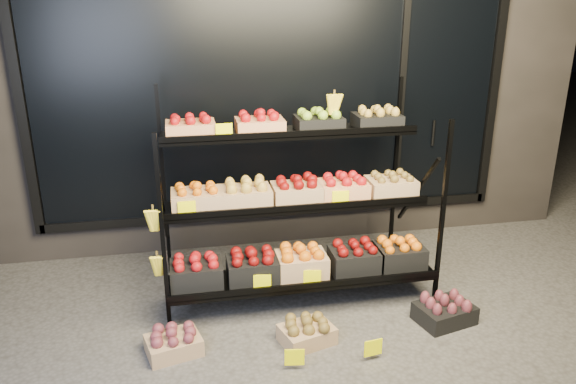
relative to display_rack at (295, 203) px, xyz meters
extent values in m
plane|color=#514F4C|center=(0.01, -0.60, -0.79)|extent=(24.00, 24.00, 0.00)
cube|color=#2D2826|center=(0.01, 2.00, 0.96)|extent=(6.00, 2.00, 3.50)
cube|color=black|center=(0.01, 0.98, 0.76)|extent=(4.20, 0.04, 2.40)
cube|color=black|center=(0.01, 0.96, -0.45)|extent=(4.30, 0.06, 0.08)
cube|color=black|center=(-2.14, 0.96, 0.76)|extent=(0.08, 0.06, 2.50)
cube|color=black|center=(2.16, 0.96, 0.76)|extent=(0.08, 0.06, 2.50)
cube|color=black|center=(1.21, 0.96, 0.76)|extent=(0.06, 0.06, 2.50)
cylinder|color=black|center=(1.56, 0.93, 0.26)|extent=(0.02, 0.02, 0.25)
cube|color=black|center=(-1.01, -0.42, -0.04)|extent=(0.03, 0.03, 1.50)
cube|color=black|center=(1.04, -0.42, -0.04)|extent=(0.03, 0.03, 1.50)
cube|color=black|center=(-1.01, 0.55, 0.04)|extent=(0.03, 0.03, 1.66)
cube|color=black|center=(1.04, 0.55, 0.04)|extent=(0.03, 0.03, 1.66)
cube|color=black|center=(0.01, -0.25, -0.52)|extent=(2.05, 0.42, 0.03)
cube|color=black|center=(0.01, -0.45, -0.49)|extent=(2.05, 0.02, 0.05)
cube|color=black|center=(0.01, 0.05, -0.02)|extent=(2.05, 0.40, 0.03)
cube|color=black|center=(0.01, -0.14, 0.01)|extent=(2.05, 0.02, 0.05)
cube|color=black|center=(0.01, 0.35, 0.48)|extent=(2.05, 0.40, 0.03)
cube|color=black|center=(0.01, 0.16, 0.51)|extent=(2.05, 0.02, 0.05)
cube|color=tan|center=(-0.77, 0.35, 0.55)|extent=(0.38, 0.28, 0.11)
ellipsoid|color=#A40B17|center=(-0.77, 0.35, 0.63)|extent=(0.32, 0.24, 0.07)
cube|color=tan|center=(-0.22, 0.35, 0.55)|extent=(0.38, 0.28, 0.11)
ellipsoid|color=#A40B17|center=(-0.22, 0.35, 0.63)|extent=(0.32, 0.24, 0.07)
cube|color=black|center=(0.27, 0.35, 0.55)|extent=(0.38, 0.28, 0.11)
ellipsoid|color=#8DB72D|center=(0.27, 0.35, 0.63)|extent=(0.32, 0.24, 0.07)
cube|color=black|center=(0.77, 0.35, 0.55)|extent=(0.38, 0.28, 0.11)
ellipsoid|color=#B58D33|center=(0.77, 0.35, 0.63)|extent=(0.32, 0.24, 0.07)
cube|color=tan|center=(-0.76, 0.05, 0.06)|extent=(0.38, 0.28, 0.14)
ellipsoid|color=#D6660B|center=(-0.76, 0.05, 0.16)|extent=(0.32, 0.24, 0.07)
cube|color=tan|center=(-0.38, 0.05, 0.06)|extent=(0.38, 0.28, 0.14)
ellipsoid|color=#B58D33|center=(-0.38, 0.05, 0.16)|extent=(0.32, 0.24, 0.07)
cube|color=tan|center=(0.02, 0.05, 0.06)|extent=(0.38, 0.28, 0.14)
ellipsoid|color=#6F0908|center=(0.02, 0.05, 0.16)|extent=(0.32, 0.24, 0.07)
cube|color=tan|center=(0.40, 0.05, 0.06)|extent=(0.38, 0.28, 0.14)
ellipsoid|color=#A40B17|center=(0.40, 0.05, 0.16)|extent=(0.32, 0.24, 0.07)
cube|color=tan|center=(0.80, 0.05, 0.06)|extent=(0.38, 0.28, 0.14)
ellipsoid|color=brown|center=(0.80, 0.05, 0.16)|extent=(0.32, 0.24, 0.07)
cube|color=black|center=(-0.80, -0.25, -0.42)|extent=(0.38, 0.28, 0.18)
ellipsoid|color=#A40B17|center=(-0.80, -0.25, -0.30)|extent=(0.32, 0.24, 0.07)
cube|color=black|center=(-0.38, -0.25, -0.42)|extent=(0.38, 0.28, 0.18)
ellipsoid|color=#6F0908|center=(-0.38, -0.25, -0.30)|extent=(0.32, 0.24, 0.07)
cube|color=tan|center=(0.00, -0.25, -0.42)|extent=(0.38, 0.28, 0.18)
ellipsoid|color=#D6660B|center=(0.00, -0.25, -0.30)|extent=(0.32, 0.24, 0.07)
cube|color=black|center=(0.42, -0.25, -0.42)|extent=(0.38, 0.28, 0.18)
ellipsoid|color=#6F0908|center=(0.42, -0.25, -0.30)|extent=(0.32, 0.24, 0.07)
cube|color=black|center=(0.79, -0.25, -0.42)|extent=(0.38, 0.28, 0.18)
ellipsoid|color=#D6660B|center=(0.79, -0.25, -0.30)|extent=(0.32, 0.24, 0.07)
ellipsoid|color=yellow|center=(-1.06, -0.40, 0.19)|extent=(0.14, 0.08, 0.22)
ellipsoid|color=yellow|center=(-1.06, -0.40, -0.15)|extent=(0.14, 0.08, 0.22)
ellipsoid|color=yellow|center=(0.36, 0.25, 0.81)|extent=(0.14, 0.08, 0.22)
cube|color=#FFFC00|center=(-0.84, -0.10, 0.05)|extent=(0.13, 0.01, 0.12)
cube|color=#FFFC00|center=(0.34, -0.10, 0.05)|extent=(0.13, 0.01, 0.12)
cube|color=#FFFC00|center=(-0.52, 0.20, 0.55)|extent=(0.13, 0.01, 0.12)
cube|color=#FFFC00|center=(-0.33, -0.40, -0.45)|extent=(0.13, 0.01, 0.12)
cube|color=#FFFC00|center=(0.05, -0.40, -0.45)|extent=(0.13, 0.01, 0.12)
cube|color=#FFFC00|center=(-0.21, -1.00, -0.73)|extent=(0.13, 0.01, 0.12)
cube|color=#FFFC00|center=(0.33, -1.00, -0.73)|extent=(0.13, 0.01, 0.12)
cube|color=tan|center=(-0.99, -0.66, -0.73)|extent=(0.41, 0.35, 0.12)
ellipsoid|color=brown|center=(-0.99, -0.66, -0.63)|extent=(0.35, 0.29, 0.07)
cube|color=tan|center=(-0.06, -0.71, -0.73)|extent=(0.42, 0.36, 0.12)
ellipsoid|color=brown|center=(-0.06, -0.71, -0.63)|extent=(0.35, 0.30, 0.07)
cube|color=black|center=(1.01, -0.65, -0.72)|extent=(0.47, 0.39, 0.14)
ellipsoid|color=brown|center=(1.01, -0.65, -0.62)|extent=(0.39, 0.33, 0.07)
camera|label=1|loc=(-0.84, -4.01, 1.57)|focal=35.00mm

